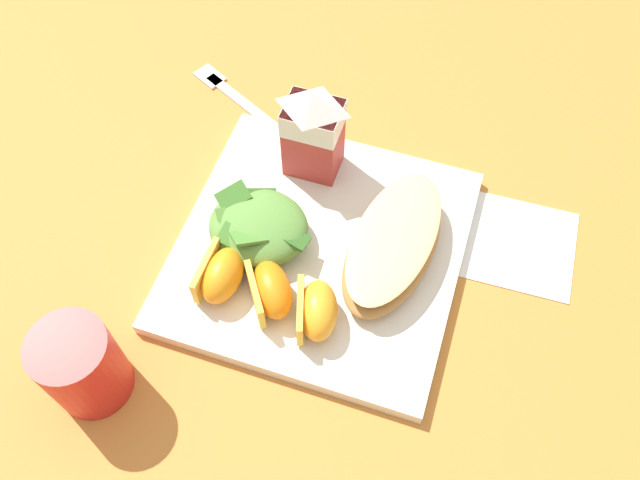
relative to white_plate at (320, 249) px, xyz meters
The scene contains 11 objects.
ground 0.01m from the white_plate, ahead, with size 3.00×3.00×0.00m, color #C67A33.
white_plate is the anchor object (origin of this frame).
cheesy_pizza_bread 0.08m from the white_plate, 10.55° to the left, with size 0.10×0.18×0.04m.
green_salad_pile 0.07m from the white_plate, 169.98° to the right, with size 0.11×0.09×0.05m.
milk_carton 0.12m from the white_plate, 112.13° to the left, with size 0.06×0.04×0.11m.
orange_wedge_front 0.11m from the white_plate, 136.34° to the right, with size 0.04×0.06×0.04m.
orange_wedge_middle 0.08m from the white_plate, 109.09° to the right, with size 0.06×0.07×0.04m.
orange_wedge_rear 0.09m from the white_plate, 74.27° to the right, with size 0.05×0.07×0.04m.
paper_napkin 0.21m from the white_plate, 20.84° to the left, with size 0.11×0.11×0.00m, color white.
metal_fork 0.23m from the white_plate, 132.24° to the left, with size 0.18×0.10×0.01m.
drinking_red_cup 0.25m from the white_plate, 127.61° to the right, with size 0.07×0.07×0.09m, color red.
Camera 1 is at (0.11, -0.33, 0.59)m, focal length 37.22 mm.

